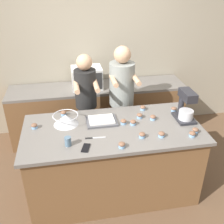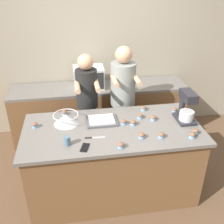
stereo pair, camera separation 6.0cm
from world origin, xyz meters
The scene contains 26 objects.
ground_plane centered at (0.00, 0.00, 0.00)m, with size 16.00×16.00×0.00m, color brown.
back_wall centered at (0.00, 1.67, 1.35)m, with size 10.00×0.06×2.70m.
island_counter centered at (0.00, 0.00, 0.47)m, with size 2.04×0.98×0.94m.
back_counter centered at (0.00, 1.32, 0.45)m, with size 2.80×0.60×0.90m.
person_left centered at (-0.24, 0.73, 0.86)m, with size 0.31×0.49×1.60m.
person_right centered at (0.26, 0.73, 0.89)m, with size 0.35×0.51×1.68m.
stand_mixer centered at (0.88, 0.04, 1.11)m, with size 0.20×0.30×0.38m.
mixing_bowl centered at (-0.52, 0.18, 1.00)m, with size 0.30×0.30×0.12m.
baking_tray centered at (-0.11, 0.15, 0.96)m, with size 0.36×0.28×0.04m.
microwave_oven centered at (-0.17, 1.32, 1.06)m, with size 0.46×0.36×0.33m.
cell_phone centered at (-0.34, -0.33, 0.94)m, with size 0.11×0.16×0.01m.
drinking_glass centered at (-0.51, -0.25, 0.99)m, with size 0.07×0.07×0.10m.
knife centered at (-0.24, -0.17, 0.94)m, with size 0.22×0.03×0.01m.
cupcake_0 centered at (0.51, 0.10, 0.97)m, with size 0.07×0.07×0.06m.
cupcake_1 centered at (0.81, -0.33, 0.97)m, with size 0.07×0.07×0.06m.
cupcake_2 centered at (0.27, -0.25, 0.97)m, with size 0.07×0.07×0.06m.
cupcake_3 centered at (0.14, 0.06, 0.97)m, with size 0.07×0.07×0.06m.
cupcake_4 centered at (0.02, -0.39, 0.97)m, with size 0.07×0.07×0.06m.
cupcake_5 centered at (0.36, 0.17, 0.97)m, with size 0.07×0.07×0.06m.
cupcake_6 centered at (0.25, 0.02, 0.97)m, with size 0.07×0.07×0.06m.
cupcake_7 centered at (0.88, -0.26, 0.97)m, with size 0.07×0.07×0.06m.
cupcake_8 centered at (0.49, -0.27, 0.97)m, with size 0.07×0.07×0.06m.
cupcake_9 centered at (-0.55, 0.40, 0.97)m, with size 0.07×0.07×0.06m.
cupcake_10 centered at (-0.88, 0.15, 0.97)m, with size 0.07×0.07×0.06m.
cupcake_11 centered at (0.46, 0.36, 0.97)m, with size 0.07×0.07×0.06m.
cupcake_12 centered at (0.84, 0.25, 0.97)m, with size 0.07×0.07×0.06m.
Camera 2 is at (-0.40, -2.51, 2.54)m, focal length 42.00 mm.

